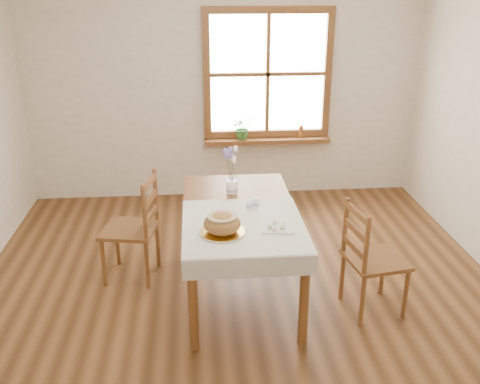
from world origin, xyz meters
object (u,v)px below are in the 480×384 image
object	(u,v)px
chair_left	(129,228)
flower_vase	(232,188)
bread_plate	(222,232)
dining_table	(240,219)
chair_right	(376,258)

from	to	relation	value
chair_left	flower_vase	world-z (taller)	chair_left
bread_plate	flower_vase	bearing A→B (deg)	80.67
dining_table	flower_vase	xyz separation A→B (m)	(-0.04, 0.34, 0.14)
dining_table	bread_plate	bearing A→B (deg)	-110.73
chair_left	bread_plate	xyz separation A→B (m)	(0.76, -0.76, 0.30)
chair_left	chair_right	xyz separation A→B (m)	(1.96, -0.67, -0.02)
flower_vase	bread_plate	bearing A→B (deg)	-99.33
chair_right	flower_vase	bearing A→B (deg)	47.76
chair_right	flower_vase	xyz separation A→B (m)	(-1.06, 0.69, 0.35)
bread_plate	chair_left	bearing A→B (deg)	135.26
chair_right	bread_plate	world-z (taller)	chair_right
chair_left	chair_right	size ratio (longest dim) A/B	1.04
chair_left	bread_plate	distance (m)	1.12
chair_left	dining_table	bearing A→B (deg)	81.46
chair_right	bread_plate	xyz separation A→B (m)	(-1.19, -0.08, 0.31)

